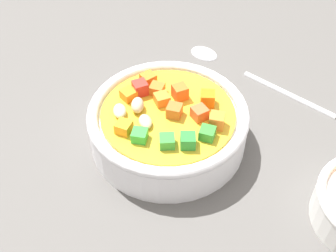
% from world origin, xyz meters
% --- Properties ---
extents(ground_plane, '(1.40, 1.40, 0.02)m').
position_xyz_m(ground_plane, '(0.00, 0.00, -0.01)').
color(ground_plane, '#565451').
extents(soup_bowl_main, '(0.16, 0.16, 0.05)m').
position_xyz_m(soup_bowl_main, '(0.00, 0.00, 0.02)').
color(soup_bowl_main, white).
rests_on(soup_bowl_main, ground_plane).
extents(spoon, '(0.19, 0.05, 0.01)m').
position_xyz_m(spoon, '(-0.01, -0.14, 0.00)').
color(spoon, silver).
rests_on(spoon, ground_plane).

